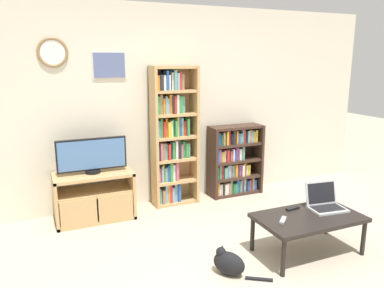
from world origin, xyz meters
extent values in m
plane|color=#BCAD93|center=(0.00, 0.00, 0.00)|extent=(18.00, 18.00, 0.00)
cube|color=beige|center=(0.00, 2.12, 1.30)|extent=(6.42, 0.06, 2.60)
torus|color=olive|center=(-1.35, 2.08, 1.99)|extent=(0.34, 0.04, 0.34)
cylinder|color=white|center=(-1.35, 2.08, 1.99)|extent=(0.28, 0.02, 0.28)
cube|color=silver|center=(-0.71, 2.09, 1.84)|extent=(0.42, 0.01, 0.33)
cube|color=slate|center=(-0.71, 2.08, 1.84)|extent=(0.38, 0.02, 0.30)
cube|color=tan|center=(-1.46, 1.83, 0.29)|extent=(0.04, 0.48, 0.58)
cube|color=tan|center=(-0.57, 1.83, 0.29)|extent=(0.04, 0.48, 0.58)
cube|color=tan|center=(-1.02, 1.83, 0.56)|extent=(0.93, 0.48, 0.04)
cube|color=tan|center=(-1.02, 1.83, 0.02)|extent=(0.93, 0.48, 0.04)
cube|color=tan|center=(-1.02, 1.83, 0.35)|extent=(0.85, 0.45, 0.04)
cube|color=tan|center=(-1.23, 1.60, 0.19)|extent=(0.41, 0.02, 0.31)
cube|color=tan|center=(-0.81, 1.60, 0.19)|extent=(0.41, 0.02, 0.31)
cylinder|color=black|center=(-1.02, 1.83, 0.60)|extent=(0.18, 0.18, 0.04)
cube|color=black|center=(-1.02, 1.83, 0.81)|extent=(0.81, 0.05, 0.38)
cube|color=#4770A8|center=(-1.02, 1.80, 0.81)|extent=(0.78, 0.01, 0.35)
cube|color=tan|center=(-0.21, 1.93, 0.92)|extent=(0.04, 0.29, 1.83)
cube|color=tan|center=(0.35, 1.93, 0.92)|extent=(0.04, 0.29, 1.83)
cube|color=tan|center=(0.07, 2.06, 0.92)|extent=(0.60, 0.02, 1.83)
cube|color=tan|center=(0.07, 1.93, 0.02)|extent=(0.53, 0.26, 0.04)
cube|color=tan|center=(0.07, 1.93, 0.32)|extent=(0.53, 0.26, 0.04)
cube|color=tan|center=(0.07, 1.93, 0.62)|extent=(0.53, 0.26, 0.04)
cube|color=tan|center=(0.07, 1.93, 0.92)|extent=(0.53, 0.26, 0.04)
cube|color=tan|center=(0.07, 1.93, 1.22)|extent=(0.53, 0.26, 0.04)
cube|color=tan|center=(0.07, 1.93, 1.52)|extent=(0.53, 0.26, 0.04)
cube|color=tan|center=(0.07, 1.93, 1.81)|extent=(0.53, 0.26, 0.04)
cube|color=#5B9389|center=(-0.18, 1.94, 0.15)|extent=(0.02, 0.19, 0.22)
cube|color=#5B9389|center=(-0.15, 1.94, 0.13)|extent=(0.02, 0.20, 0.20)
cube|color=#93704C|center=(-0.12, 1.93, 0.13)|extent=(0.04, 0.22, 0.19)
cube|color=#759EB7|center=(-0.08, 1.94, 0.16)|extent=(0.04, 0.20, 0.25)
cube|color=orange|center=(-0.04, 1.94, 0.16)|extent=(0.02, 0.20, 0.25)
cube|color=red|center=(-0.02, 1.94, 0.16)|extent=(0.03, 0.21, 0.24)
cube|color=#759EB7|center=(0.02, 1.94, 0.14)|extent=(0.03, 0.21, 0.20)
cube|color=#759EB7|center=(0.06, 1.94, 0.16)|extent=(0.04, 0.18, 0.24)
cube|color=#2856A8|center=(0.10, 1.94, 0.15)|extent=(0.04, 0.21, 0.23)
cube|color=#B75B70|center=(-0.17, 1.94, 0.43)|extent=(0.04, 0.19, 0.19)
cube|color=#759EB7|center=(-0.13, 1.94, 0.44)|extent=(0.02, 0.21, 0.21)
cube|color=gold|center=(-0.11, 1.94, 0.45)|extent=(0.02, 0.18, 0.23)
cube|color=#5B9389|center=(-0.08, 1.94, 0.43)|extent=(0.04, 0.20, 0.19)
cube|color=#2856A8|center=(-0.05, 1.94, 0.44)|extent=(0.03, 0.20, 0.21)
cube|color=#388947|center=(-0.01, 1.93, 0.46)|extent=(0.04, 0.22, 0.25)
cube|color=white|center=(0.03, 1.94, 0.45)|extent=(0.04, 0.19, 0.22)
cube|color=#B75B70|center=(0.07, 1.94, 0.46)|extent=(0.04, 0.21, 0.25)
cube|color=#232328|center=(-0.18, 1.93, 0.73)|extent=(0.03, 0.22, 0.20)
cube|color=#B75B70|center=(-0.14, 1.93, 0.75)|extent=(0.03, 0.23, 0.23)
cube|color=#93704C|center=(-0.11, 1.94, 0.75)|extent=(0.04, 0.20, 0.22)
cube|color=#5B9389|center=(-0.07, 1.94, 0.74)|extent=(0.03, 0.19, 0.21)
cube|color=red|center=(-0.04, 1.93, 0.74)|extent=(0.03, 0.23, 0.21)
cube|color=#232328|center=(0.00, 1.94, 0.75)|extent=(0.03, 0.18, 0.23)
cube|color=#388947|center=(0.03, 1.94, 0.75)|extent=(0.04, 0.20, 0.22)
cube|color=white|center=(0.07, 1.94, 0.76)|extent=(0.03, 0.21, 0.24)
cube|color=#232328|center=(0.11, 1.93, 0.76)|extent=(0.04, 0.22, 0.25)
cube|color=#B75B70|center=(0.14, 1.94, 0.73)|extent=(0.03, 0.21, 0.19)
cube|color=#388947|center=(0.18, 1.94, 0.74)|extent=(0.04, 0.18, 0.22)
cube|color=#388947|center=(0.21, 1.94, 0.73)|extent=(0.03, 0.21, 0.19)
cube|color=#5B9389|center=(0.24, 1.94, 0.73)|extent=(0.02, 0.21, 0.20)
cube|color=#5B9389|center=(-0.17, 1.94, 1.04)|extent=(0.04, 0.19, 0.22)
cube|color=#388947|center=(-0.13, 1.94, 1.06)|extent=(0.03, 0.19, 0.24)
cube|color=red|center=(-0.09, 1.94, 1.04)|extent=(0.03, 0.20, 0.20)
cube|color=orange|center=(-0.06, 1.94, 1.06)|extent=(0.02, 0.18, 0.24)
cube|color=gold|center=(-0.03, 1.93, 1.03)|extent=(0.04, 0.23, 0.20)
cube|color=white|center=(0.01, 1.94, 1.04)|extent=(0.02, 0.20, 0.21)
cube|color=#388947|center=(0.03, 1.94, 1.05)|extent=(0.02, 0.18, 0.22)
cube|color=#388947|center=(0.06, 1.93, 1.04)|extent=(0.03, 0.23, 0.21)
cube|color=gold|center=(0.09, 1.94, 1.06)|extent=(0.02, 0.19, 0.25)
cube|color=#2856A8|center=(0.12, 1.94, 1.06)|extent=(0.03, 0.18, 0.25)
cube|color=#5B9389|center=(0.15, 1.94, 1.06)|extent=(0.03, 0.19, 0.24)
cube|color=red|center=(0.19, 1.94, 1.03)|extent=(0.04, 0.18, 0.19)
cube|color=#388947|center=(0.22, 1.93, 1.05)|extent=(0.02, 0.24, 0.22)
cube|color=#5B9389|center=(0.25, 1.94, 1.05)|extent=(0.02, 0.18, 0.22)
cube|color=#388947|center=(-0.17, 1.94, 1.35)|extent=(0.04, 0.21, 0.23)
cube|color=#93704C|center=(-0.13, 1.94, 1.36)|extent=(0.03, 0.19, 0.25)
cube|color=orange|center=(-0.09, 1.94, 1.33)|extent=(0.03, 0.20, 0.20)
cube|color=#759EB7|center=(-0.06, 1.94, 1.35)|extent=(0.02, 0.20, 0.22)
cube|color=#759EB7|center=(-0.04, 1.94, 1.33)|extent=(0.03, 0.20, 0.20)
cube|color=orange|center=(0.00, 1.94, 1.35)|extent=(0.03, 0.18, 0.24)
cube|color=#232328|center=(0.03, 1.93, 1.35)|extent=(0.02, 0.22, 0.24)
cube|color=red|center=(0.05, 1.93, 1.34)|extent=(0.03, 0.22, 0.22)
cube|color=white|center=(0.09, 1.94, 1.35)|extent=(0.03, 0.21, 0.24)
cube|color=#388947|center=(0.13, 1.94, 1.34)|extent=(0.04, 0.21, 0.22)
cube|color=#5B9389|center=(0.17, 1.94, 1.34)|extent=(0.04, 0.18, 0.21)
cube|color=orange|center=(-0.17, 1.94, 1.63)|extent=(0.04, 0.22, 0.19)
cube|color=#232328|center=(-0.13, 1.93, 1.63)|extent=(0.04, 0.24, 0.20)
cube|color=white|center=(-0.08, 1.94, 1.63)|extent=(0.03, 0.21, 0.19)
cube|color=#2856A8|center=(-0.05, 1.93, 1.66)|extent=(0.03, 0.22, 0.24)
cube|color=white|center=(-0.02, 1.93, 1.63)|extent=(0.02, 0.23, 0.19)
cube|color=#232328|center=(0.00, 1.94, 1.65)|extent=(0.02, 0.20, 0.24)
cube|color=white|center=(0.02, 1.94, 1.64)|extent=(0.03, 0.19, 0.22)
cube|color=#5B9389|center=(0.06, 1.93, 1.66)|extent=(0.03, 0.23, 0.25)
cube|color=#759EB7|center=(0.09, 1.93, 1.64)|extent=(0.03, 0.23, 0.21)
cube|color=red|center=(0.13, 1.94, 1.64)|extent=(0.03, 0.20, 0.22)
cube|color=#93704C|center=(0.16, 1.94, 1.63)|extent=(0.03, 0.19, 0.20)
cube|color=#3D281E|center=(0.62, 1.92, 0.50)|extent=(0.04, 0.30, 1.00)
cube|color=#3D281E|center=(1.36, 1.92, 0.50)|extent=(0.04, 0.30, 1.00)
cube|color=#3D281E|center=(0.99, 2.06, 0.50)|extent=(0.77, 0.02, 1.00)
cube|color=#3D281E|center=(0.99, 1.92, 0.02)|extent=(0.70, 0.27, 0.04)
cube|color=#3D281E|center=(0.99, 1.92, 0.26)|extent=(0.70, 0.27, 0.04)
cube|color=#3D281E|center=(0.99, 1.92, 0.50)|extent=(0.70, 0.27, 0.04)
cube|color=#3D281E|center=(0.99, 1.92, 0.74)|extent=(0.70, 0.27, 0.04)
cube|color=#3D281E|center=(0.99, 1.92, 0.98)|extent=(0.70, 0.27, 0.04)
cube|color=#B75B70|center=(0.66, 1.94, 0.12)|extent=(0.02, 0.19, 0.17)
cube|color=orange|center=(0.68, 1.93, 0.13)|extent=(0.02, 0.22, 0.20)
cube|color=white|center=(0.71, 1.93, 0.12)|extent=(0.03, 0.21, 0.16)
cube|color=white|center=(0.74, 1.93, 0.12)|extent=(0.02, 0.22, 0.16)
cube|color=#232328|center=(0.76, 1.94, 0.12)|extent=(0.03, 0.20, 0.16)
cube|color=white|center=(0.80, 1.93, 0.11)|extent=(0.04, 0.24, 0.16)
cube|color=white|center=(0.83, 1.93, 0.12)|extent=(0.02, 0.24, 0.17)
cube|color=#93704C|center=(0.86, 1.93, 0.12)|extent=(0.04, 0.24, 0.17)
cube|color=#5B9389|center=(0.90, 1.94, 0.13)|extent=(0.04, 0.20, 0.19)
cube|color=#388947|center=(0.93, 1.93, 0.11)|extent=(0.02, 0.22, 0.14)
cube|color=#388947|center=(0.96, 1.93, 0.11)|extent=(0.03, 0.23, 0.15)
cube|color=#2856A8|center=(0.99, 1.93, 0.13)|extent=(0.03, 0.23, 0.19)
cube|color=#388947|center=(1.02, 1.93, 0.13)|extent=(0.02, 0.21, 0.18)
cube|color=#5B9389|center=(1.04, 1.93, 0.12)|extent=(0.03, 0.22, 0.17)
cube|color=#B75B70|center=(1.08, 1.94, 0.13)|extent=(0.03, 0.19, 0.19)
cube|color=#759EB7|center=(1.11, 1.93, 0.13)|extent=(0.03, 0.21, 0.19)
cube|color=#232328|center=(1.14, 1.93, 0.12)|extent=(0.03, 0.21, 0.17)
cube|color=#2856A8|center=(1.18, 1.94, 0.11)|extent=(0.03, 0.20, 0.15)
cube|color=#B75B70|center=(1.22, 1.94, 0.11)|extent=(0.03, 0.19, 0.16)
cube|color=#93704C|center=(1.25, 1.93, 0.13)|extent=(0.03, 0.22, 0.19)
cube|color=#2856A8|center=(1.29, 1.93, 0.11)|extent=(0.04, 0.21, 0.15)
cube|color=#2856A8|center=(0.66, 1.94, 0.36)|extent=(0.03, 0.20, 0.17)
cube|color=#388947|center=(0.69, 1.94, 0.36)|extent=(0.02, 0.19, 0.17)
cube|color=#5B9389|center=(0.72, 1.94, 0.37)|extent=(0.03, 0.20, 0.19)
cube|color=red|center=(0.75, 1.93, 0.37)|extent=(0.02, 0.20, 0.18)
cube|color=#5B9389|center=(0.79, 1.93, 0.36)|extent=(0.04, 0.24, 0.16)
cube|color=#5B9389|center=(0.82, 1.93, 0.36)|extent=(0.02, 0.23, 0.18)
cube|color=#759EB7|center=(0.85, 1.93, 0.37)|extent=(0.04, 0.22, 0.18)
cube|color=#B75B70|center=(0.88, 1.93, 0.37)|extent=(0.02, 0.21, 0.18)
cube|color=#5B9389|center=(0.92, 1.94, 0.36)|extent=(0.04, 0.20, 0.17)
cube|color=orange|center=(0.96, 1.93, 0.37)|extent=(0.03, 0.23, 0.18)
cube|color=#232328|center=(0.99, 1.93, 0.35)|extent=(0.03, 0.23, 0.15)
cube|color=#9E4293|center=(1.03, 1.93, 0.36)|extent=(0.04, 0.21, 0.17)
cube|color=white|center=(1.07, 1.93, 0.36)|extent=(0.03, 0.24, 0.17)
cube|color=gold|center=(1.10, 1.94, 0.36)|extent=(0.02, 0.20, 0.18)
cube|color=orange|center=(1.12, 1.94, 0.38)|extent=(0.02, 0.20, 0.20)
cube|color=white|center=(1.14, 1.93, 0.35)|extent=(0.02, 0.21, 0.15)
cube|color=gold|center=(1.18, 1.93, 0.35)|extent=(0.04, 0.21, 0.15)
cube|color=#2856A8|center=(0.67, 1.93, 0.61)|extent=(0.04, 0.24, 0.19)
cube|color=#9E4293|center=(0.70, 1.93, 0.61)|extent=(0.02, 0.23, 0.19)
cube|color=#93704C|center=(0.72, 1.93, 0.59)|extent=(0.02, 0.22, 0.15)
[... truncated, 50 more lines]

